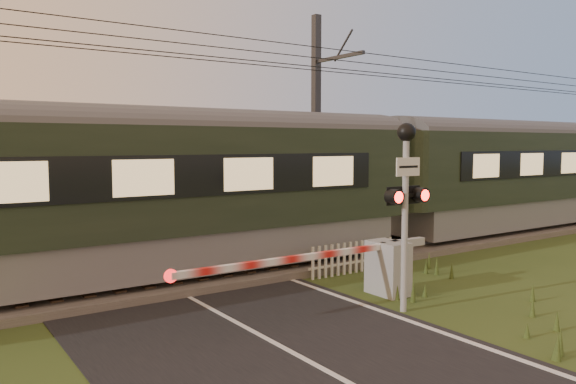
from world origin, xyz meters
TOP-DOWN VIEW (x-y plane):
  - ground at (0.00, 0.00)m, footprint 160.00×160.00m
  - road at (0.02, -0.23)m, footprint 6.00×140.00m
  - track_bed at (0.00, 6.50)m, footprint 140.00×3.40m
  - overhead_wires at (0.00, 6.50)m, footprint 120.00×0.62m
  - train at (7.39, 6.50)m, footprint 42.27×2.91m
  - boom_gate at (3.59, 2.59)m, footprint 6.36×0.92m
  - crossing_signal at (3.16, 1.47)m, footprint 0.96×0.37m
  - picket_fence at (4.55, 4.60)m, footprint 2.84×0.07m
  - catenary_mast at (6.49, 8.73)m, footprint 0.24×2.47m

SIDE VIEW (x-z plane):
  - ground at x=0.00m, z-range 0.00..0.00m
  - road at x=0.02m, z-range 0.00..0.03m
  - track_bed at x=0.00m, z-range -0.13..0.26m
  - picket_fence at x=4.55m, z-range 0.00..0.84m
  - boom_gate at x=3.59m, z-range 0.05..1.28m
  - train at x=7.39m, z-range 0.28..4.22m
  - crossing_signal at x=3.16m, z-range 0.71..4.49m
  - catenary_mast at x=6.49m, z-range 0.14..7.78m
  - overhead_wires at x=0.00m, z-range 5.41..6.04m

